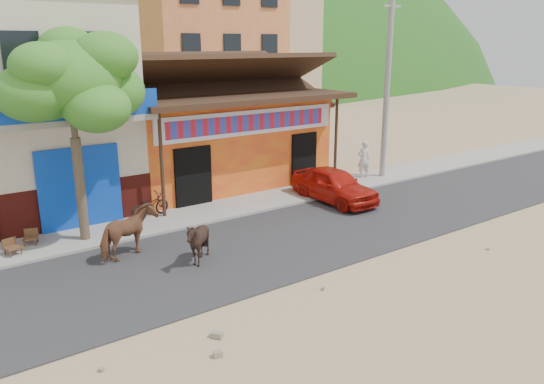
{
  "coord_description": "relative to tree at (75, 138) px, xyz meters",
  "views": [
    {
      "loc": [
        -8.68,
        -9.31,
        5.69
      ],
      "look_at": [
        0.17,
        3.0,
        1.4
      ],
      "focal_mm": 35.0,
      "sensor_mm": 36.0,
      "label": 1
    }
  ],
  "objects": [
    {
      "name": "apartment_front",
      "position": [
        13.6,
        18.2,
        2.88
      ],
      "size": [
        9.0,
        9.0,
        12.0
      ],
      "primitive_type": "cube",
      "color": "#CC723F",
      "rests_on": "ground"
    },
    {
      "name": "dance_club",
      "position": [
        6.6,
        4.2,
        -1.32
      ],
      "size": [
        8.0,
        6.0,
        3.6
      ],
      "primitive_type": "cube",
      "color": "orange",
      "rests_on": "ground"
    },
    {
      "name": "cafe_chair_right",
      "position": [
        -1.97,
        -0.1,
        -2.59
      ],
      "size": [
        0.47,
        0.47,
        0.82
      ],
      "primitive_type": null,
      "rotation": [
        0.0,
        0.0,
        0.28
      ],
      "color": "#482718",
      "rests_on": "sidewalk"
    },
    {
      "name": "apartment_rear",
      "position": [
        22.6,
        24.2,
        1.88
      ],
      "size": [
        8.0,
        8.0,
        10.0
      ],
      "primitive_type": "cube",
      "color": "tan",
      "rests_on": "ground"
    },
    {
      "name": "scooter",
      "position": [
        2.35,
        0.74,
        -2.6
      ],
      "size": [
        1.6,
        0.91,
        0.79
      ],
      "primitive_type": "imported",
      "rotation": [
        0.0,
        0.0,
        1.84
      ],
      "color": "black",
      "rests_on": "sidewalk"
    },
    {
      "name": "cow_tan",
      "position": [
        0.62,
        -1.92,
        -2.37
      ],
      "size": [
        1.83,
        1.35,
        1.41
      ],
      "primitive_type": "imported",
      "rotation": [
        0.0,
        0.0,
        1.97
      ],
      "color": "brown",
      "rests_on": "road"
    },
    {
      "name": "cow_dark",
      "position": [
        1.93,
        -3.41,
        -2.46
      ],
      "size": [
        1.15,
        1.03,
        1.23
      ],
      "primitive_type": "imported",
      "rotation": [
        0.0,
        0.0,
        -1.54
      ],
      "color": "black",
      "rests_on": "road"
    },
    {
      "name": "cafe_chair_left",
      "position": [
        -1.4,
        0.44,
        -2.6
      ],
      "size": [
        0.49,
        0.49,
        0.8
      ],
      "primitive_type": null,
      "rotation": [
        0.0,
        0.0,
        -0.38
      ],
      "color": "#532F1B",
      "rests_on": "sidewalk"
    },
    {
      "name": "tree",
      "position": [
        0.0,
        0.0,
        0.0
      ],
      "size": [
        3.0,
        3.0,
        6.0
      ],
      "primitive_type": null,
      "color": "#2D721E",
      "rests_on": "sidewalk"
    },
    {
      "name": "road",
      "position": [
        4.6,
        -3.3,
        -3.1
      ],
      "size": [
        60.0,
        5.0,
        0.04
      ],
      "primitive_type": "cube",
      "color": "#28282B",
      "rests_on": "ground"
    },
    {
      "name": "red_car",
      "position": [
        8.69,
        -1.24,
        -2.45
      ],
      "size": [
        1.49,
        3.68,
        1.25
      ],
      "primitive_type": "imported",
      "rotation": [
        0.0,
        0.0,
        -0.0
      ],
      "color": "#B5160C",
      "rests_on": "road"
    },
    {
      "name": "pedestrian",
      "position": [
        11.94,
        0.5,
        -2.21
      ],
      "size": [
        0.66,
        0.52,
        1.57
      ],
      "primitive_type": "imported",
      "rotation": [
        0.0,
        0.0,
        2.86
      ],
      "color": "silver",
      "rests_on": "sidewalk"
    },
    {
      "name": "utility_pole",
      "position": [
        12.8,
        0.2,
        1.0
      ],
      "size": [
        0.24,
        0.24,
        8.0
      ],
      "primitive_type": "cylinder",
      "color": "gray",
      "rests_on": "sidewalk"
    },
    {
      "name": "sidewalk",
      "position": [
        4.6,
        0.2,
        -3.06
      ],
      "size": [
        60.0,
        2.0,
        0.12
      ],
      "primitive_type": "cube",
      "color": "gray",
      "rests_on": "ground"
    },
    {
      "name": "cafe_building",
      "position": [
        -0.9,
        4.2,
        0.38
      ],
      "size": [
        7.0,
        6.0,
        7.0
      ],
      "primitive_type": "cube",
      "color": "beige",
      "rests_on": "ground"
    },
    {
      "name": "ground",
      "position": [
        4.6,
        -5.8,
        -3.12
      ],
      "size": [
        120.0,
        120.0,
        0.0
      ],
      "primitive_type": "plane",
      "color": "#9E825B",
      "rests_on": "ground"
    }
  ]
}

